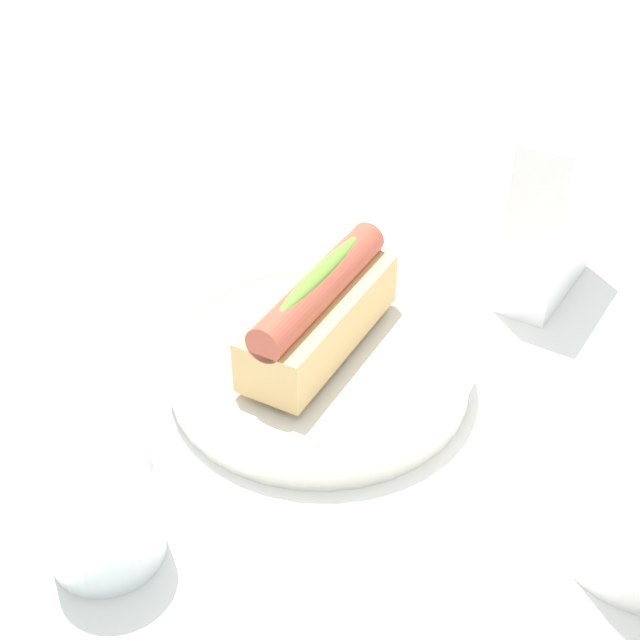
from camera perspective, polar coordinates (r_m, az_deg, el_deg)
ground_plane at (r=0.64m, az=0.25°, el=-4.91°), size 2.40×2.40×0.00m
serving_bowl at (r=0.64m, az=0.00°, el=-2.64°), size 0.23×0.23×0.04m
hotdog_front at (r=0.61m, az=0.00°, el=0.59°), size 0.15×0.06×0.06m
water_glass at (r=0.53m, az=-14.17°, el=-11.77°), size 0.07×0.07×0.09m
napkin_box at (r=0.73m, az=15.11°, el=6.89°), size 0.11×0.05×0.15m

